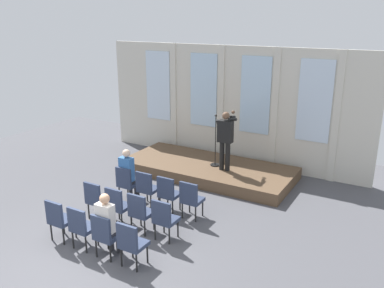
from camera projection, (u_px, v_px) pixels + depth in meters
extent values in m
plane|color=#4C4C51|center=(79.00, 264.00, 7.81)|extent=(17.55, 17.55, 0.00)
cube|color=beige|center=(229.00, 105.00, 12.83)|extent=(8.90, 0.10, 3.73)
cube|color=silver|center=(158.00, 86.00, 13.92)|extent=(0.95, 0.04, 2.35)
cube|color=beige|center=(174.00, 99.00, 13.75)|extent=(0.20, 0.08, 3.73)
cube|color=silver|center=(204.00, 90.00, 13.07)|extent=(0.95, 0.04, 2.35)
cube|color=beige|center=(221.00, 105.00, 12.91)|extent=(0.20, 0.08, 3.73)
cube|color=silver|center=(255.00, 95.00, 12.23)|extent=(0.95, 0.04, 2.35)
cube|color=beige|center=(274.00, 111.00, 12.06)|extent=(0.20, 0.08, 3.73)
cube|color=silver|center=(315.00, 101.00, 11.38)|extent=(0.95, 0.04, 2.35)
cube|color=beige|center=(336.00, 118.00, 11.21)|extent=(0.20, 0.08, 3.73)
cube|color=brown|center=(208.00, 169.00, 12.18)|extent=(5.08, 2.21, 0.34)
cylinder|color=black|center=(222.00, 156.00, 11.57)|extent=(0.14, 0.14, 0.84)
cylinder|color=black|center=(228.00, 157.00, 11.49)|extent=(0.14, 0.14, 0.84)
cube|color=black|center=(225.00, 131.00, 11.31)|extent=(0.42, 0.22, 0.63)
cube|color=maroon|center=(227.00, 128.00, 11.38)|extent=(0.06, 0.01, 0.38)
sphere|color=brown|center=(226.00, 116.00, 11.18)|extent=(0.21, 0.21, 0.21)
cylinder|color=black|center=(219.00, 126.00, 11.46)|extent=(0.09, 0.28, 0.45)
cylinder|color=black|center=(232.00, 119.00, 11.25)|extent=(0.15, 0.36, 0.15)
cylinder|color=black|center=(233.00, 117.00, 11.37)|extent=(0.11, 0.34, 0.15)
sphere|color=brown|center=(233.00, 112.00, 11.62)|extent=(0.10, 0.10, 0.10)
cylinder|color=black|center=(215.00, 165.00, 12.01)|extent=(0.28, 0.28, 0.03)
cylinder|color=black|center=(215.00, 141.00, 11.79)|extent=(0.02, 0.02, 1.45)
sphere|color=#262626|center=(216.00, 116.00, 11.56)|extent=(0.07, 0.07, 0.07)
cylinder|color=black|center=(139.00, 192.00, 10.54)|extent=(0.04, 0.04, 0.40)
cylinder|color=black|center=(128.00, 189.00, 10.71)|extent=(0.04, 0.04, 0.40)
cylinder|color=black|center=(131.00, 197.00, 10.26)|extent=(0.04, 0.04, 0.40)
cylinder|color=black|center=(119.00, 194.00, 10.43)|extent=(0.04, 0.04, 0.40)
cube|color=#2D3851|center=(129.00, 184.00, 10.41)|extent=(0.46, 0.44, 0.08)
cube|color=#2D3851|center=(123.00, 177.00, 10.17)|extent=(0.46, 0.06, 0.46)
cylinder|color=#2D2D33|center=(131.00, 189.00, 10.67)|extent=(0.10, 0.10, 0.44)
cylinder|color=#2D2D33|center=(136.00, 190.00, 10.58)|extent=(0.10, 0.10, 0.44)
cube|color=#2D2D33|center=(130.00, 181.00, 10.44)|extent=(0.34, 0.36, 0.12)
cube|color=#3366A5|center=(127.00, 169.00, 10.24)|extent=(0.36, 0.20, 0.62)
sphere|color=beige|center=(126.00, 153.00, 10.13)|extent=(0.20, 0.20, 0.20)
cylinder|color=black|center=(159.00, 197.00, 10.24)|extent=(0.04, 0.04, 0.40)
cylinder|color=black|center=(147.00, 194.00, 10.41)|extent=(0.04, 0.04, 0.40)
cylinder|color=black|center=(151.00, 202.00, 9.96)|extent=(0.04, 0.04, 0.40)
cylinder|color=black|center=(139.00, 199.00, 10.13)|extent=(0.04, 0.04, 0.40)
cube|color=#2D3851|center=(149.00, 189.00, 10.11)|extent=(0.46, 0.44, 0.08)
cube|color=#2D3851|center=(144.00, 182.00, 9.87)|extent=(0.46, 0.06, 0.46)
cylinder|color=black|center=(180.00, 202.00, 9.94)|extent=(0.04, 0.04, 0.40)
cylinder|color=black|center=(168.00, 199.00, 10.11)|extent=(0.04, 0.04, 0.40)
cylinder|color=black|center=(173.00, 208.00, 9.66)|extent=(0.04, 0.04, 0.40)
cylinder|color=black|center=(160.00, 204.00, 9.83)|extent=(0.04, 0.04, 0.40)
cube|color=#2D3851|center=(170.00, 194.00, 9.81)|extent=(0.46, 0.44, 0.08)
cube|color=#2D3851|center=(165.00, 187.00, 9.57)|extent=(0.46, 0.06, 0.46)
cylinder|color=black|center=(203.00, 208.00, 9.64)|extent=(0.04, 0.04, 0.40)
cylinder|color=black|center=(190.00, 205.00, 9.81)|extent=(0.04, 0.04, 0.40)
cylinder|color=black|center=(196.00, 214.00, 9.35)|extent=(0.04, 0.04, 0.40)
cylinder|color=black|center=(182.00, 210.00, 9.53)|extent=(0.04, 0.04, 0.40)
cube|color=#2D3851|center=(193.00, 200.00, 9.51)|extent=(0.46, 0.44, 0.08)
cube|color=#2D3851|center=(188.00, 192.00, 9.27)|extent=(0.46, 0.06, 0.46)
cylinder|color=black|center=(110.00, 209.00, 9.61)|extent=(0.04, 0.04, 0.40)
cylinder|color=black|center=(99.00, 205.00, 9.79)|extent=(0.04, 0.04, 0.40)
cylinder|color=black|center=(100.00, 214.00, 9.33)|extent=(0.04, 0.04, 0.40)
cylinder|color=black|center=(89.00, 211.00, 9.50)|extent=(0.04, 0.04, 0.40)
cube|color=#2D3851|center=(99.00, 200.00, 9.49)|extent=(0.46, 0.44, 0.08)
cube|color=#2D3851|center=(92.00, 193.00, 9.25)|extent=(0.46, 0.06, 0.46)
cylinder|color=black|center=(131.00, 215.00, 9.31)|extent=(0.04, 0.04, 0.40)
cylinder|color=black|center=(119.00, 211.00, 9.48)|extent=(0.04, 0.04, 0.40)
cylinder|color=black|center=(122.00, 221.00, 9.03)|extent=(0.04, 0.04, 0.40)
cylinder|color=black|center=(109.00, 217.00, 9.20)|extent=(0.04, 0.04, 0.40)
cube|color=#2D3851|center=(120.00, 206.00, 9.19)|extent=(0.46, 0.44, 0.08)
cube|color=#2D3851|center=(114.00, 199.00, 8.95)|extent=(0.46, 0.06, 0.46)
cylinder|color=black|center=(154.00, 221.00, 9.01)|extent=(0.04, 0.04, 0.40)
cylinder|color=black|center=(141.00, 218.00, 9.18)|extent=(0.04, 0.04, 0.40)
cylinder|color=black|center=(145.00, 228.00, 8.73)|extent=(0.04, 0.04, 0.40)
cylinder|color=black|center=(131.00, 224.00, 8.90)|extent=(0.04, 0.04, 0.40)
cube|color=#2D3851|center=(142.00, 213.00, 8.89)|extent=(0.46, 0.44, 0.08)
cube|color=#2D3851|center=(137.00, 205.00, 8.65)|extent=(0.46, 0.06, 0.46)
cylinder|color=black|center=(178.00, 229.00, 8.71)|extent=(0.04, 0.04, 0.40)
cylinder|color=black|center=(164.00, 224.00, 8.88)|extent=(0.04, 0.04, 0.40)
cylinder|color=black|center=(169.00, 236.00, 8.43)|extent=(0.04, 0.04, 0.40)
cylinder|color=black|center=(155.00, 231.00, 8.60)|extent=(0.04, 0.04, 0.40)
cube|color=#2D3851|center=(166.00, 220.00, 8.58)|extent=(0.46, 0.44, 0.08)
cube|color=#2D3851|center=(161.00, 212.00, 8.35)|extent=(0.46, 0.06, 0.46)
cylinder|color=black|center=(76.00, 229.00, 8.69)|extent=(0.04, 0.04, 0.40)
cylinder|color=black|center=(64.00, 225.00, 8.86)|extent=(0.04, 0.04, 0.40)
cylinder|color=black|center=(63.00, 236.00, 8.41)|extent=(0.04, 0.04, 0.40)
cylinder|color=black|center=(51.00, 232.00, 8.58)|extent=(0.04, 0.04, 0.40)
cube|color=#2D3851|center=(62.00, 220.00, 8.56)|extent=(0.46, 0.44, 0.08)
cube|color=#2D3851|center=(54.00, 212.00, 8.32)|extent=(0.46, 0.06, 0.46)
cylinder|color=black|center=(98.00, 237.00, 8.39)|extent=(0.04, 0.04, 0.40)
cylinder|color=black|center=(85.00, 232.00, 8.56)|extent=(0.04, 0.04, 0.40)
cylinder|color=black|center=(86.00, 244.00, 8.11)|extent=(0.04, 0.04, 0.40)
cylinder|color=black|center=(73.00, 240.00, 8.28)|extent=(0.04, 0.04, 0.40)
cube|color=#2D3851|center=(85.00, 228.00, 8.26)|extent=(0.46, 0.44, 0.08)
cube|color=#2D3851|center=(77.00, 220.00, 8.02)|extent=(0.46, 0.06, 0.46)
cylinder|color=black|center=(122.00, 245.00, 8.09)|extent=(0.04, 0.04, 0.40)
cylinder|color=black|center=(108.00, 240.00, 8.26)|extent=(0.04, 0.04, 0.40)
cylinder|color=black|center=(110.00, 253.00, 7.81)|extent=(0.04, 0.04, 0.40)
cylinder|color=black|center=(96.00, 248.00, 7.98)|extent=(0.04, 0.04, 0.40)
cube|color=#2D3851|center=(108.00, 236.00, 7.96)|extent=(0.46, 0.44, 0.08)
cube|color=#2D3851|center=(101.00, 228.00, 7.72)|extent=(0.46, 0.06, 0.46)
cylinder|color=#2D2D33|center=(111.00, 240.00, 8.22)|extent=(0.10, 0.10, 0.44)
cylinder|color=#2D2D33|center=(118.00, 243.00, 8.13)|extent=(0.10, 0.10, 0.44)
cube|color=#2D2D33|center=(110.00, 232.00, 7.99)|extent=(0.34, 0.36, 0.12)
cube|color=silver|center=(105.00, 218.00, 7.80)|extent=(0.36, 0.20, 0.58)
sphere|color=tan|center=(105.00, 199.00, 7.69)|extent=(0.20, 0.20, 0.20)
cylinder|color=black|center=(147.00, 254.00, 7.79)|extent=(0.04, 0.04, 0.40)
cylinder|color=black|center=(132.00, 249.00, 7.96)|extent=(0.04, 0.04, 0.40)
cylinder|color=black|center=(137.00, 263.00, 7.51)|extent=(0.04, 0.04, 0.40)
cylinder|color=black|center=(121.00, 257.00, 7.68)|extent=(0.04, 0.04, 0.40)
cube|color=#2D3851|center=(134.00, 244.00, 7.66)|extent=(0.46, 0.44, 0.08)
cube|color=#2D3851|center=(127.00, 236.00, 7.42)|extent=(0.46, 0.06, 0.46)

